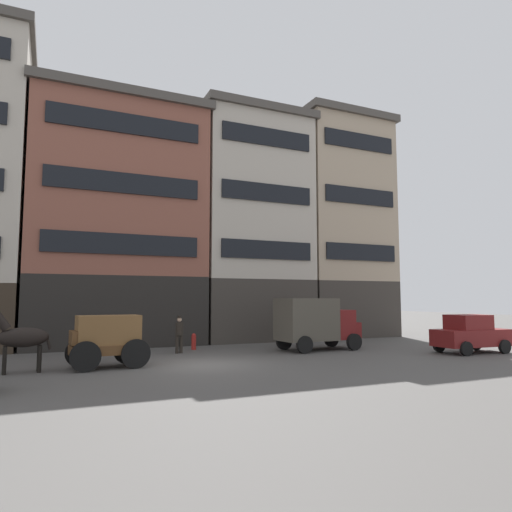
{
  "coord_description": "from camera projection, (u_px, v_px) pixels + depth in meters",
  "views": [
    {
      "loc": [
        -5.68,
        -17.72,
        2.65
      ],
      "look_at": [
        3.2,
        1.95,
        4.63
      ],
      "focal_mm": 31.99,
      "sensor_mm": 36.0,
      "label": 1
    }
  ],
  "objects": [
    {
      "name": "sedan_dark",
      "position": [
        470.0,
        334.0,
        22.07
      ],
      "size": [
        3.77,
        2.01,
        1.83
      ],
      "color": "maroon",
      "rests_on": "ground_plane"
    },
    {
      "name": "pedestrian_officer",
      "position": [
        179.0,
        333.0,
        21.89
      ],
      "size": [
        0.48,
        0.48,
        1.79
      ],
      "color": "black",
      "rests_on": "ground_plane"
    },
    {
      "name": "cargo_wagon",
      "position": [
        107.0,
        337.0,
        17.34
      ],
      "size": [
        3.0,
        1.71,
        1.98
      ],
      "color": "brown",
      "rests_on": "ground_plane"
    },
    {
      "name": "ground_plane",
      "position": [
        203.0,
        364.0,
        18.17
      ],
      "size": [
        120.0,
        120.0,
        0.0
      ],
      "primitive_type": "plane",
      "color": "#4C4947"
    },
    {
      "name": "building_center_right",
      "position": [
        249.0,
        225.0,
        30.2
      ],
      "size": [
        7.52,
        6.23,
        14.77
      ],
      "color": "#38332D",
      "rests_on": "ground_plane"
    },
    {
      "name": "delivery_truck_near",
      "position": [
        316.0,
        322.0,
        23.24
      ],
      "size": [
        4.44,
        2.33,
        2.62
      ],
      "color": "maroon",
      "rests_on": "ground_plane"
    },
    {
      "name": "fire_hydrant_curbside",
      "position": [
        194.0,
        341.0,
        23.35
      ],
      "size": [
        0.24,
        0.24,
        0.83
      ],
      "color": "maroon",
      "rests_on": "ground_plane"
    },
    {
      "name": "draft_horse",
      "position": [
        20.0,
        337.0,
        16.14
      ],
      "size": [
        2.35,
        0.72,
        2.3
      ],
      "color": "black",
      "rests_on": "ground_plane"
    },
    {
      "name": "building_center_left",
      "position": [
        117.0,
        221.0,
        26.72
      ],
      "size": [
        10.01,
        6.23,
        14.14
      ],
      "color": "black",
      "rests_on": "ground_plane"
    },
    {
      "name": "building_far_right",
      "position": [
        336.0,
        226.0,
        33.08
      ],
      "size": [
        7.03,
        6.23,
        15.64
      ],
      "color": "#38332D",
      "rests_on": "ground_plane"
    }
  ]
}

